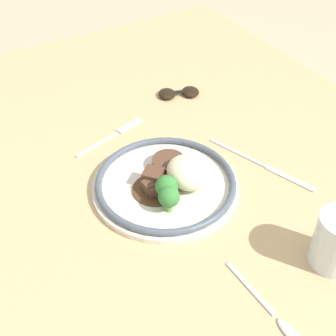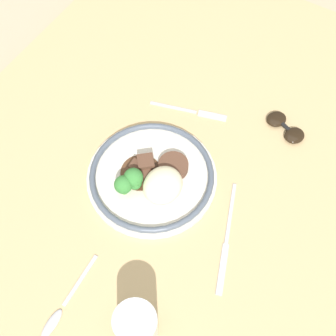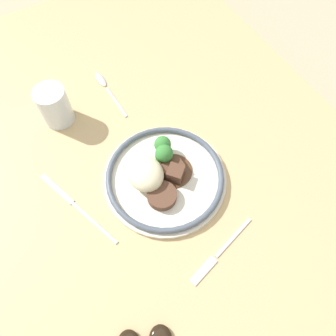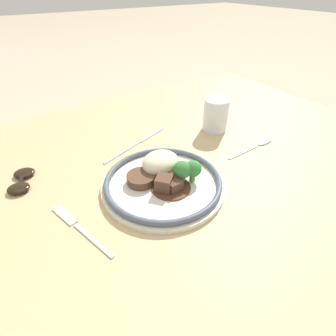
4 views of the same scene
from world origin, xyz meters
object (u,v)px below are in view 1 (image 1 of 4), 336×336
(plate, at_px, (169,182))
(knife, at_px, (264,166))
(fork, at_px, (117,133))
(sunglasses, at_px, (179,93))
(spoon, at_px, (281,322))

(plate, bearing_deg, knife, 78.66)
(knife, bearing_deg, fork, -159.50)
(knife, bearing_deg, plate, -120.88)
(sunglasses, bearing_deg, spoon, 3.54)
(plate, height_order, knife, plate)
(fork, distance_m, sunglasses, 0.19)
(spoon, relative_size, sunglasses, 1.62)
(plate, xyz_separation_m, sunglasses, (-0.25, 0.18, -0.01))
(spoon, bearing_deg, fork, 178.80)
(knife, height_order, sunglasses, sunglasses)
(knife, height_order, spoon, spoon)
(knife, bearing_deg, sunglasses, 162.28)
(plate, bearing_deg, sunglasses, 145.24)
(fork, bearing_deg, sunglasses, 1.89)
(fork, xyz_separation_m, spoon, (0.50, 0.01, 0.00))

